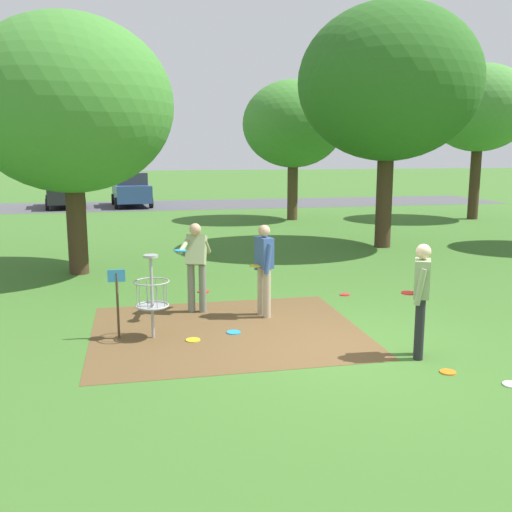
{
  "coord_description": "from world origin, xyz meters",
  "views": [
    {
      "loc": [
        -3.1,
        -7.91,
        3.05
      ],
      "look_at": [
        -0.82,
        2.92,
        1.0
      ],
      "focal_mm": 40.39,
      "sensor_mm": 36.0,
      "label": 1
    }
  ],
  "objects_px": {
    "frisbee_by_tee": "(234,332)",
    "tree_near_left": "(480,109)",
    "frisbee_far_left": "(512,385)",
    "frisbee_scattered_a": "(193,340)",
    "frisbee_mid_grass": "(345,295)",
    "player_foreground_watching": "(196,261)",
    "parked_car_center_left": "(131,189)",
    "player_waiting_left": "(421,294)",
    "player_throwing": "(264,265)",
    "disc_golf_basket": "(148,293)",
    "parked_car_leftmost": "(64,190)",
    "tree_mid_right": "(389,83)",
    "frisbee_near_basket": "(204,292)",
    "tree_mid_center": "(70,105)",
    "frisbee_far_right": "(448,372)",
    "tree_near_right": "(293,124)"
  },
  "relations": [
    {
      "from": "disc_golf_basket",
      "to": "frisbee_scattered_a",
      "type": "height_order",
      "value": "disc_golf_basket"
    },
    {
      "from": "frisbee_by_tee",
      "to": "parked_car_center_left",
      "type": "xyz_separation_m",
      "value": [
        -1.74,
        23.03,
        0.91
      ]
    },
    {
      "from": "tree_mid_center",
      "to": "disc_golf_basket",
      "type": "bearing_deg",
      "value": -73.88
    },
    {
      "from": "parked_car_leftmost",
      "to": "parked_car_center_left",
      "type": "bearing_deg",
      "value": -1.08
    },
    {
      "from": "frisbee_far_left",
      "to": "frisbee_far_right",
      "type": "bearing_deg",
      "value": 136.44
    },
    {
      "from": "tree_near_left",
      "to": "tree_mid_right",
      "type": "xyz_separation_m",
      "value": [
        -7.08,
        -6.2,
        0.23
      ]
    },
    {
      "from": "frisbee_near_basket",
      "to": "frisbee_mid_grass",
      "type": "height_order",
      "value": "same"
    },
    {
      "from": "disc_golf_basket",
      "to": "frisbee_far_right",
      "type": "bearing_deg",
      "value": -30.69
    },
    {
      "from": "parked_car_center_left",
      "to": "frisbee_scattered_a",
      "type": "bearing_deg",
      "value": -87.48
    },
    {
      "from": "tree_near_left",
      "to": "frisbee_far_left",
      "type": "bearing_deg",
      "value": -120.73
    },
    {
      "from": "player_foreground_watching",
      "to": "player_throwing",
      "type": "bearing_deg",
      "value": -23.72
    },
    {
      "from": "frisbee_scattered_a",
      "to": "parked_car_center_left",
      "type": "relative_size",
      "value": 0.05
    },
    {
      "from": "player_throwing",
      "to": "frisbee_far_right",
      "type": "bearing_deg",
      "value": -59.6
    },
    {
      "from": "frisbee_far_left",
      "to": "parked_car_center_left",
      "type": "height_order",
      "value": "parked_car_center_left"
    },
    {
      "from": "disc_golf_basket",
      "to": "frisbee_by_tee",
      "type": "relative_size",
      "value": 5.82
    },
    {
      "from": "frisbee_near_basket",
      "to": "parked_car_center_left",
      "type": "xyz_separation_m",
      "value": [
        -1.57,
        20.09,
        0.91
      ]
    },
    {
      "from": "player_waiting_left",
      "to": "frisbee_mid_grass",
      "type": "relative_size",
      "value": 8.2
    },
    {
      "from": "frisbee_mid_grass",
      "to": "frisbee_scattered_a",
      "type": "height_order",
      "value": "same"
    },
    {
      "from": "tree_mid_center",
      "to": "parked_car_leftmost",
      "type": "xyz_separation_m",
      "value": [
        -2.25,
        17.6,
        -3.17
      ]
    },
    {
      "from": "frisbee_scattered_a",
      "to": "tree_mid_center",
      "type": "distance_m",
      "value": 7.41
    },
    {
      "from": "frisbee_mid_grass",
      "to": "tree_near_left",
      "type": "relative_size",
      "value": 0.03
    },
    {
      "from": "disc_golf_basket",
      "to": "frisbee_far_left",
      "type": "bearing_deg",
      "value": -32.61
    },
    {
      "from": "player_waiting_left",
      "to": "tree_mid_center",
      "type": "height_order",
      "value": "tree_mid_center"
    },
    {
      "from": "frisbee_scattered_a",
      "to": "parked_car_leftmost",
      "type": "relative_size",
      "value": 0.05
    },
    {
      "from": "player_throwing",
      "to": "tree_near_right",
      "type": "height_order",
      "value": "tree_near_right"
    },
    {
      "from": "tree_mid_center",
      "to": "tree_mid_right",
      "type": "bearing_deg",
      "value": 13.46
    },
    {
      "from": "tree_near_left",
      "to": "parked_car_center_left",
      "type": "relative_size",
      "value": 1.54
    },
    {
      "from": "player_waiting_left",
      "to": "parked_car_center_left",
      "type": "relative_size",
      "value": 0.39
    },
    {
      "from": "player_foreground_watching",
      "to": "player_throwing",
      "type": "distance_m",
      "value": 1.3
    },
    {
      "from": "disc_golf_basket",
      "to": "player_foreground_watching",
      "type": "xyz_separation_m",
      "value": [
        0.93,
        1.37,
        0.23
      ]
    },
    {
      "from": "player_throwing",
      "to": "frisbee_far_right",
      "type": "relative_size",
      "value": 7.75
    },
    {
      "from": "tree_near_left",
      "to": "tree_mid_right",
      "type": "height_order",
      "value": "tree_mid_right"
    },
    {
      "from": "frisbee_by_tee",
      "to": "parked_car_center_left",
      "type": "distance_m",
      "value": 23.11
    },
    {
      "from": "parked_car_leftmost",
      "to": "tree_mid_right",
      "type": "bearing_deg",
      "value": -53.68
    },
    {
      "from": "frisbee_near_basket",
      "to": "frisbee_far_left",
      "type": "height_order",
      "value": "same"
    },
    {
      "from": "player_foreground_watching",
      "to": "tree_mid_right",
      "type": "distance_m",
      "value": 9.95
    },
    {
      "from": "frisbee_mid_grass",
      "to": "frisbee_scattered_a",
      "type": "distance_m",
      "value": 4.16
    },
    {
      "from": "frisbee_by_tee",
      "to": "tree_near_left",
      "type": "distance_m",
      "value": 19.74
    },
    {
      "from": "player_throwing",
      "to": "player_waiting_left",
      "type": "distance_m",
      "value": 3.12
    },
    {
      "from": "player_foreground_watching",
      "to": "tree_mid_center",
      "type": "height_order",
      "value": "tree_mid_center"
    },
    {
      "from": "frisbee_far_left",
      "to": "frisbee_scattered_a",
      "type": "relative_size",
      "value": 1.01
    },
    {
      "from": "frisbee_scattered_a",
      "to": "parked_car_leftmost",
      "type": "height_order",
      "value": "parked_car_leftmost"
    },
    {
      "from": "frisbee_by_tee",
      "to": "tree_near_right",
      "type": "bearing_deg",
      "value": 71.07
    },
    {
      "from": "player_waiting_left",
      "to": "frisbee_scattered_a",
      "type": "height_order",
      "value": "player_waiting_left"
    },
    {
      "from": "player_foreground_watching",
      "to": "parked_car_center_left",
      "type": "height_order",
      "value": "parked_car_center_left"
    },
    {
      "from": "player_foreground_watching",
      "to": "tree_near_right",
      "type": "distance_m",
      "value": 15.32
    },
    {
      "from": "disc_golf_basket",
      "to": "frisbee_mid_grass",
      "type": "height_order",
      "value": "disc_golf_basket"
    },
    {
      "from": "frisbee_mid_grass",
      "to": "parked_car_leftmost",
      "type": "height_order",
      "value": "parked_car_leftmost"
    },
    {
      "from": "player_foreground_watching",
      "to": "frisbee_scattered_a",
      "type": "bearing_deg",
      "value": -98.37
    },
    {
      "from": "disc_golf_basket",
      "to": "parked_car_leftmost",
      "type": "xyz_separation_m",
      "value": [
        -3.83,
        23.07,
        0.17
      ]
    }
  ]
}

